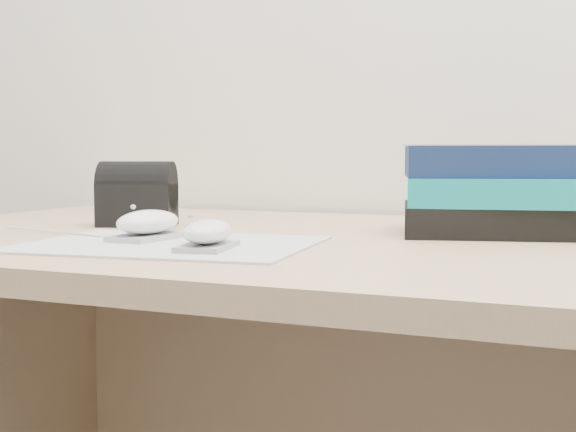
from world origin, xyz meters
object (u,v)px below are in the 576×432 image
at_px(mouse_front, 207,234).
at_px(book_stack, 496,191).
at_px(desk, 411,403).
at_px(mouse_rear, 148,225).
at_px(pouch, 137,195).

height_order(mouse_front, book_stack, book_stack).
bearing_deg(desk, mouse_rear, -144.48).
bearing_deg(book_stack, mouse_front, -129.24).
bearing_deg(mouse_rear, desk, 35.52).
relative_size(book_stack, pouch, 2.19).
bearing_deg(pouch, book_stack, 9.43).
xyz_separation_m(mouse_rear, mouse_front, (0.12, -0.06, -0.00)).
relative_size(mouse_rear, book_stack, 0.37).
xyz_separation_m(mouse_front, book_stack, (0.27, 0.33, 0.04)).
height_order(mouse_front, pouch, pouch).
distance_m(mouse_rear, book_stack, 0.48).
distance_m(mouse_rear, mouse_front, 0.13).
distance_m(mouse_front, book_stack, 0.43).
xyz_separation_m(desk, pouch, (-0.43, -0.02, 0.28)).
bearing_deg(mouse_front, book_stack, 50.76).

